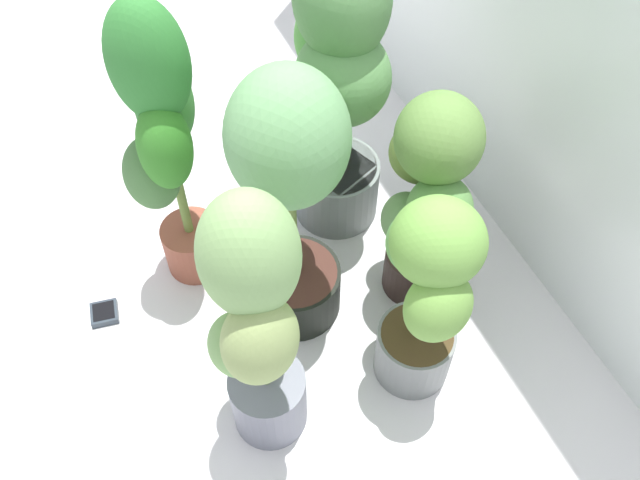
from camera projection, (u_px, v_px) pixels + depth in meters
ground_plane at (263, 319)px, 2.11m from camera, size 8.00×8.00×0.00m
potted_plant_front_right at (256, 318)px, 1.51m from camera, size 0.35×0.27×0.92m
potted_plant_front_left at (164, 138)px, 1.79m from camera, size 0.33×0.30×0.97m
potted_plant_center at (289, 184)px, 1.73m from camera, size 0.41×0.36×0.89m
potted_plant_back_left at (339, 74)px, 1.92m from camera, size 0.48×0.39×0.99m
potted_plant_back_right at (427, 290)px, 1.70m from camera, size 0.36×0.30×0.71m
potted_plant_back_center at (428, 188)px, 1.83m from camera, size 0.38×0.30×0.75m
hygrometer_box at (104, 313)px, 2.11m from camera, size 0.09×0.09×0.03m
nutrient_bottle at (259, 201)px, 2.28m from camera, size 0.09×0.09×0.19m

